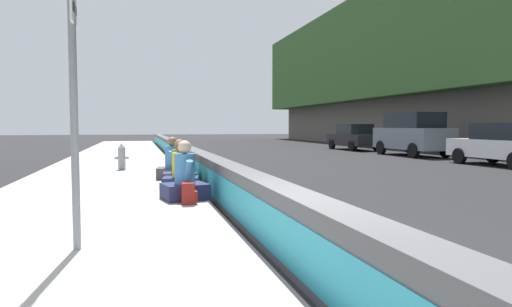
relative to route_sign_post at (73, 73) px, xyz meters
The scene contains 13 objects.
ground_plane 3.42m from the route_sign_post, 111.13° to the right, with size 160.00×160.00×0.00m, color #232326.
sidewalk_strip 2.35m from the route_sign_post, 167.19° to the left, with size 80.00×4.40×0.14m, color #A8A59E.
jersey_barrier 3.16m from the route_sign_post, 111.16° to the right, with size 76.00×0.45×0.85m.
route_sign_post is the anchor object (origin of this frame).
fire_hydrant 10.13m from the route_sign_post, ahead, with size 0.26×0.46×0.88m.
seated_person_foreground 4.08m from the route_sign_post, 25.55° to the right, with size 0.87×0.97×1.17m.
seated_person_middle 5.24m from the route_sign_post, 19.28° to the right, with size 0.78×0.88×1.10m.
seated_person_rear 6.11m from the route_sign_post, 16.82° to the right, with size 0.73×0.84×1.13m.
seated_person_far 7.33m from the route_sign_post, 13.12° to the right, with size 0.82×0.92×1.16m.
backpack 3.73m from the route_sign_post, 29.88° to the right, with size 0.32×0.28×0.40m.
parked_car_third 17.34m from the route_sign_post, 58.22° to the right, with size 4.54×2.02×1.71m.
parked_car_fourth 21.32m from the route_sign_post, 43.80° to the right, with size 4.80×2.07×2.28m.
parked_car_midline 26.01m from the route_sign_post, 33.90° to the right, with size 4.54×2.02×1.71m.
Camera 1 is at (-4.68, 1.73, 1.60)m, focal length 31.74 mm.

